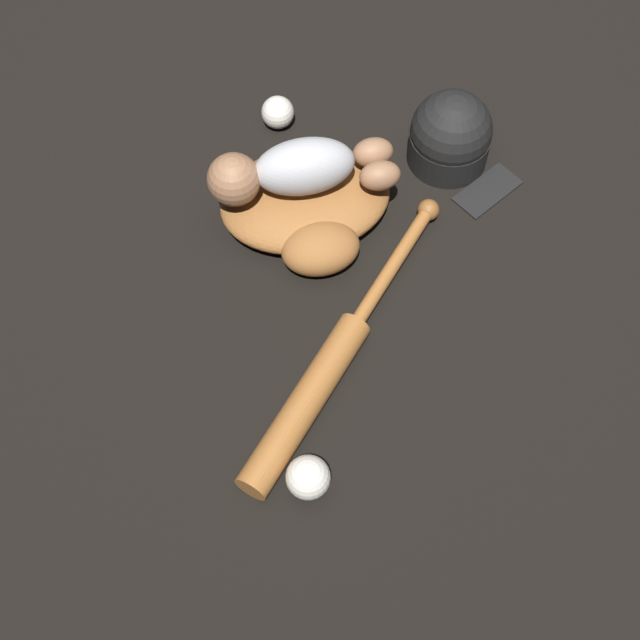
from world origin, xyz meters
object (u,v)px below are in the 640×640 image
at_px(baby_figure, 295,170).
at_px(baseball_bat, 325,372).
at_px(baseball_glove, 308,207).
at_px(baseball, 308,477).
at_px(baseball_spare, 278,112).
at_px(baseball_cap, 451,136).

relative_size(baby_figure, baseball_bat, 0.67).
xyz_separation_m(baseball_glove, baseball, (0.08, 0.49, -0.00)).
xyz_separation_m(baseball_spare, baseball_cap, (-0.30, 0.14, 0.03)).
distance_m(baby_figure, baseball_cap, 0.31).
distance_m(baseball_bat, baseball_cap, 0.52).
relative_size(baby_figure, baseball, 4.84).
bearing_deg(baseball_bat, baseball_spare, -90.37).
distance_m(baseball_glove, baseball_bat, 0.32).
height_order(baseball_bat, baseball_spare, baseball_spare).
height_order(baseball_glove, baseball_spare, baseball_glove).
height_order(baseball_bat, baseball_cap, baseball_cap).
height_order(baseball_bat, baseball, baseball).
distance_m(baseball_glove, baseball, 0.50).
distance_m(baseball_bat, baseball, 0.18).
height_order(baby_figure, baseball_cap, baby_figure).
bearing_deg(baby_figure, baseball_bat, 88.94).
xyz_separation_m(baseball, baseball_cap, (-0.36, -0.59, 0.03)).
distance_m(baseball_spare, baseball_cap, 0.33).
xyz_separation_m(baby_figure, baseball_cap, (-0.30, -0.08, -0.06)).
bearing_deg(baseball_bat, baseball, 72.28).
distance_m(baby_figure, baseball_bat, 0.35).
bearing_deg(baseball_bat, baby_figure, -91.06).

